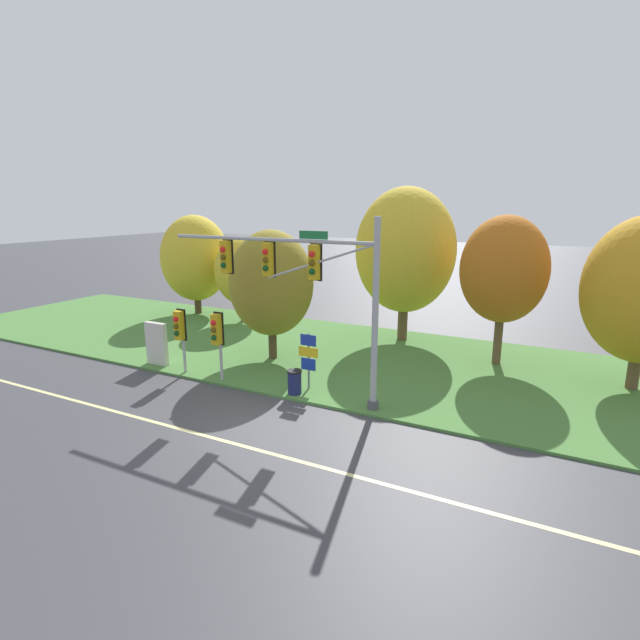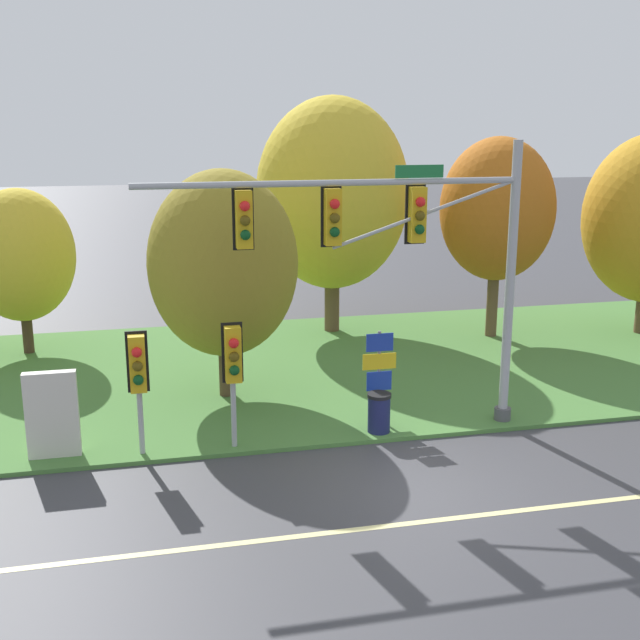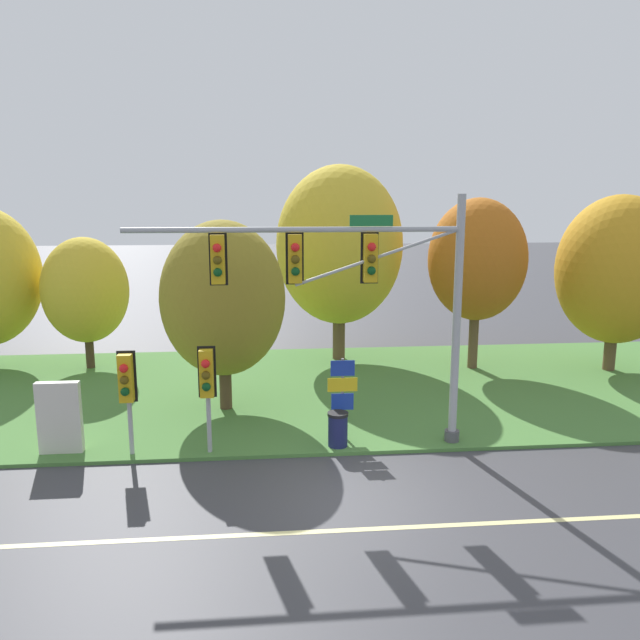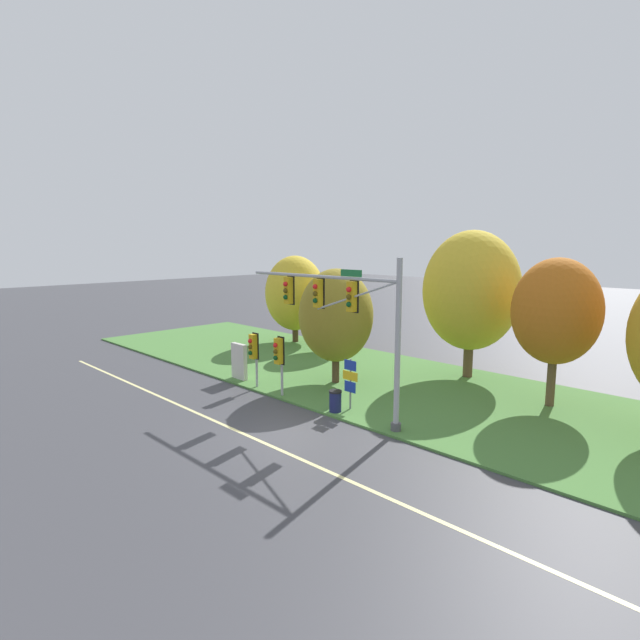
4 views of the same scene
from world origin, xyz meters
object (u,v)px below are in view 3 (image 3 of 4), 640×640
at_px(tree_tall_centre, 477,260).
at_px(tree_right_far, 617,270).
at_px(pedestrian_signal_near_kerb, 126,383).
at_px(route_sign_post, 342,389).
at_px(traffic_signal_mast, 354,281).
at_px(pedestrian_signal_further_along, 207,379).
at_px(tree_left_of_mast, 85,290).
at_px(tree_behind_signpost, 223,299).
at_px(info_kiosk, 60,418).
at_px(tree_mid_verge, 339,246).
at_px(trash_bin, 338,429).

bearing_deg(tree_tall_centre, tree_right_far, -8.50).
relative_size(pedestrian_signal_near_kerb, tree_tall_centre, 0.42).
relative_size(route_sign_post, tree_right_far, 0.33).
distance_m(traffic_signal_mast, pedestrian_signal_further_along, 4.49).
relative_size(pedestrian_signal_near_kerb, tree_left_of_mast, 0.54).
height_order(traffic_signal_mast, route_sign_post, traffic_signal_mast).
bearing_deg(route_sign_post, tree_left_of_mast, 138.05).
bearing_deg(traffic_signal_mast, tree_behind_signpost, 136.94).
relative_size(route_sign_post, tree_left_of_mast, 0.44).
distance_m(pedestrian_signal_near_kerb, info_kiosk, 2.14).
relative_size(traffic_signal_mast, tree_mid_verge, 1.11).
bearing_deg(tree_left_of_mast, info_kiosk, -80.05).
bearing_deg(tree_left_of_mast, traffic_signal_mast, -43.58).
bearing_deg(tree_mid_verge, traffic_signal_mast, -94.66).
bearing_deg(tree_tall_centre, tree_behind_signpost, -156.96).
height_order(pedestrian_signal_further_along, tree_left_of_mast, tree_left_of_mast).
bearing_deg(tree_behind_signpost, tree_right_far, 12.44).
distance_m(pedestrian_signal_near_kerb, trash_bin, 5.59).
distance_m(traffic_signal_mast, pedestrian_signal_near_kerb, 6.30).
height_order(tree_mid_verge, trash_bin, tree_mid_verge).
height_order(tree_behind_signpost, info_kiosk, tree_behind_signpost).
bearing_deg(tree_tall_centre, pedestrian_signal_further_along, -141.52).
bearing_deg(info_kiosk, tree_behind_signpost, 37.75).
height_order(pedestrian_signal_near_kerb, route_sign_post, pedestrian_signal_near_kerb).
bearing_deg(tree_mid_verge, info_kiosk, -132.88).
bearing_deg(tree_behind_signpost, traffic_signal_mast, -43.06).
distance_m(info_kiosk, trash_bin, 7.24).
bearing_deg(tree_right_far, tree_tall_centre, 171.50).
distance_m(tree_tall_centre, tree_right_far, 5.24).
distance_m(route_sign_post, tree_left_of_mast, 12.12).
bearing_deg(pedestrian_signal_further_along, tree_right_far, 24.89).
bearing_deg(tree_right_far, pedestrian_signal_near_kerb, -157.96).
distance_m(tree_behind_signpost, trash_bin, 5.53).
height_order(tree_mid_verge, tree_tall_centre, tree_mid_verge).
distance_m(pedestrian_signal_further_along, route_sign_post, 3.78).
height_order(pedestrian_signal_near_kerb, pedestrian_signal_further_along, pedestrian_signal_further_along).
bearing_deg(tree_behind_signpost, pedestrian_signal_near_kerb, -121.97).
xyz_separation_m(traffic_signal_mast, tree_tall_centre, (5.79, 7.30, -0.21)).
bearing_deg(tree_tall_centre, trash_bin, -130.10).
bearing_deg(tree_behind_signpost, tree_tall_centre, 23.04).
height_order(tree_right_far, info_kiosk, tree_right_far).
xyz_separation_m(tree_left_of_mast, info_kiosk, (1.49, -8.51, -2.11)).
xyz_separation_m(pedestrian_signal_further_along, tree_tall_centre, (9.58, 7.61, 2.19)).
bearing_deg(tree_tall_centre, pedestrian_signal_near_kerb, -146.88).
height_order(route_sign_post, tree_behind_signpost, tree_behind_signpost).
relative_size(tree_left_of_mast, info_kiosk, 2.68).
distance_m(tree_tall_centre, info_kiosk, 15.54).
relative_size(tree_tall_centre, trash_bin, 7.05).
height_order(route_sign_post, tree_right_far, tree_right_far).
distance_m(pedestrian_signal_further_along, info_kiosk, 4.02).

